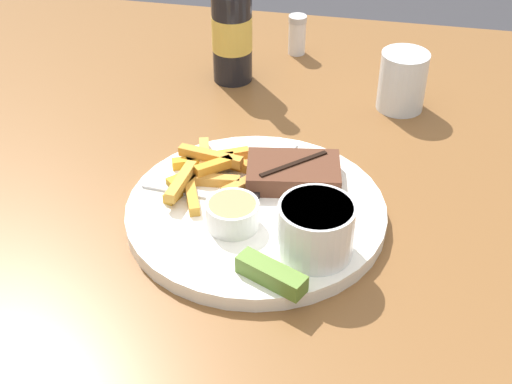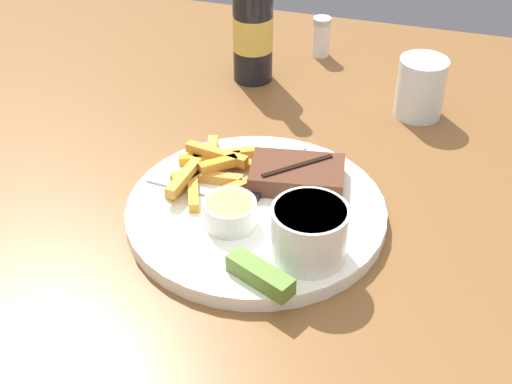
# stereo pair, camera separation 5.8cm
# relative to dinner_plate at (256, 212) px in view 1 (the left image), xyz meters

# --- Properties ---
(dining_table) EXTENTS (1.43, 1.20, 0.78)m
(dining_table) POSITION_rel_dinner_plate_xyz_m (0.00, 0.00, -0.08)
(dining_table) COLOR brown
(dining_table) RESTS_ON ground_plane
(dinner_plate) EXTENTS (0.30, 0.30, 0.02)m
(dinner_plate) POSITION_rel_dinner_plate_xyz_m (0.00, 0.00, 0.00)
(dinner_plate) COLOR white
(dinner_plate) RESTS_ON dining_table
(steak_portion) EXTENTS (0.12, 0.09, 0.03)m
(steak_portion) POSITION_rel_dinner_plate_xyz_m (0.03, 0.06, 0.02)
(steak_portion) COLOR #512D1E
(steak_portion) RESTS_ON dinner_plate
(fries_pile) EXTENTS (0.11, 0.15, 0.02)m
(fries_pile) POSITION_rel_dinner_plate_xyz_m (-0.07, 0.04, 0.02)
(fries_pile) COLOR #BE8234
(fries_pile) RESTS_ON dinner_plate
(coleslaw_cup) EXTENTS (0.08, 0.08, 0.06)m
(coleslaw_cup) POSITION_rel_dinner_plate_xyz_m (0.08, -0.06, 0.04)
(coleslaw_cup) COLOR white
(coleslaw_cup) RESTS_ON dinner_plate
(dipping_sauce_cup) EXTENTS (0.06, 0.06, 0.03)m
(dipping_sauce_cup) POSITION_rel_dinner_plate_xyz_m (-0.02, -0.04, 0.03)
(dipping_sauce_cup) COLOR silver
(dipping_sauce_cup) RESTS_ON dinner_plate
(pickle_spear) EXTENTS (0.08, 0.05, 0.02)m
(pickle_spear) POSITION_rel_dinner_plate_xyz_m (0.04, -0.12, 0.02)
(pickle_spear) COLOR #567A2D
(pickle_spear) RESTS_ON dinner_plate
(fork_utensil) EXTENTS (0.13, 0.02, 0.00)m
(fork_utensil) POSITION_rel_dinner_plate_xyz_m (-0.08, 0.01, 0.01)
(fork_utensil) COLOR #B7B7BC
(fork_utensil) RESTS_ON dinner_plate
(knife_utensil) EXTENTS (0.05, 0.16, 0.01)m
(knife_utensil) POSITION_rel_dinner_plate_xyz_m (-0.00, 0.04, 0.01)
(knife_utensil) COLOR #B7B7BC
(knife_utensil) RESTS_ON dinner_plate
(beer_bottle) EXTENTS (0.06, 0.06, 0.22)m
(beer_bottle) POSITION_rel_dinner_plate_xyz_m (-0.10, 0.33, 0.07)
(beer_bottle) COLOR black
(beer_bottle) RESTS_ON dining_table
(drinking_glass) EXTENTS (0.07, 0.07, 0.09)m
(drinking_glass) POSITION_rel_dinner_plate_xyz_m (0.15, 0.29, 0.03)
(drinking_glass) COLOR silver
(drinking_glass) RESTS_ON dining_table
(salt_shaker) EXTENTS (0.03, 0.03, 0.07)m
(salt_shaker) POSITION_rel_dinner_plate_xyz_m (-0.02, 0.44, 0.02)
(salt_shaker) COLOR white
(salt_shaker) RESTS_ON dining_table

